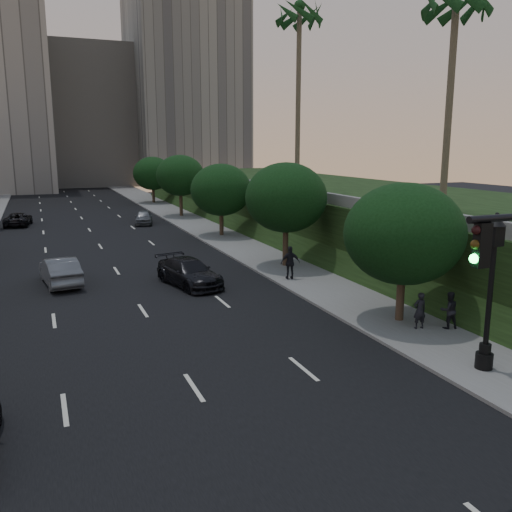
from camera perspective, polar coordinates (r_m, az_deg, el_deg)
name	(u,v)px	position (r m, az deg, el deg)	size (l,w,h in m)	color
ground	(250,472)	(14.15, -0.68, -21.81)	(160.00, 160.00, 0.00)	black
road_surface	(103,251)	(41.96, -15.77, 0.50)	(16.00, 140.00, 0.02)	black
sidewalk_right	(233,241)	(44.19, -2.47, 1.56)	(4.50, 140.00, 0.15)	slate
embankment	(370,214)	(47.39, 11.90, 4.36)	(18.00, 90.00, 4.00)	black
parapet_wall	(280,189)	(43.01, 2.50, 7.03)	(0.35, 90.00, 0.70)	slate
office_block_mid	(88,117)	(113.59, -17.31, 13.76)	(22.00, 18.00, 26.00)	#A8A49A
office_block_right	(185,91)	(111.15, -7.50, 16.81)	(20.00, 22.00, 36.00)	gray
tree_right_a	(404,234)	(24.25, 15.30, 2.26)	(5.20, 5.20, 6.24)	#38281C
tree_right_b	(286,198)	(34.42, 3.17, 6.15)	(5.20, 5.20, 6.74)	#38281C
tree_right_c	(221,190)	(46.51, -3.70, 6.96)	(5.20, 5.20, 6.24)	#38281C
tree_right_d	(180,176)	(59.90, -7.98, 8.39)	(5.20, 5.20, 6.74)	#38281C
tree_right_e	(153,173)	(74.54, -10.83, 8.53)	(5.20, 5.20, 6.24)	#38281C
palm_mid	(456,3)	(34.00, 20.34, 23.74)	(3.20, 3.20, 13.00)	#4C4233
palm_far	(299,17)	(46.79, 4.59, 23.75)	(3.20, 3.20, 15.50)	#4C4233
street_lamp	(489,300)	(20.10, 23.37, -4.24)	(0.64, 0.64, 5.62)	black
sedan_mid_left	(60,271)	(32.54, -19.93, -1.50)	(1.69, 4.84, 1.59)	#55575B
sedan_far_left	(18,219)	(57.89, -23.76, 3.57)	(2.17, 4.71, 1.31)	black
sedan_near_right	(189,272)	(30.67, -7.06, -1.73)	(2.12, 5.20, 1.51)	black
sedan_far_right	(144,217)	(55.22, -11.76, 4.01)	(1.66, 4.13, 1.41)	slate
pedestrian_a	(420,310)	(23.96, 16.84, -5.51)	(0.58, 0.38, 1.58)	black
pedestrian_b	(449,310)	(24.38, 19.64, -5.38)	(0.78, 0.61, 1.60)	black
pedestrian_c	(290,263)	(31.36, 3.63, -0.70)	(1.13, 0.47, 1.93)	black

